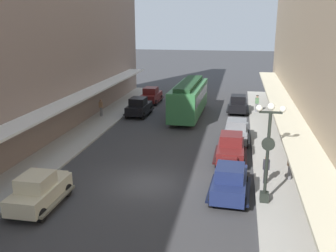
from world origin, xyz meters
TOP-DOWN VIEW (x-y plane):
  - ground_plane at (0.00, 0.00)m, footprint 200.00×200.00m
  - sidewalk_left at (-7.50, 0.00)m, footprint 3.00×60.00m
  - sidewalk_right at (7.50, 0.00)m, footprint 3.00×60.00m
  - parked_car_0 at (4.85, 18.47)m, footprint 2.16×4.27m
  - parked_car_1 at (4.83, 8.71)m, footprint 2.25×4.30m
  - parked_car_2 at (-4.85, 21.27)m, footprint 2.22×4.29m
  - parked_car_3 at (4.53, 4.57)m, footprint 2.16×4.27m
  - parked_car_4 at (-4.71, 15.41)m, footprint 2.24×4.30m
  - parked_car_5 at (-4.70, -3.72)m, footprint 2.15×4.26m
  - parked_car_6 at (4.62, -0.79)m, footprint 2.29×4.31m
  - streetcar at (0.16, 15.94)m, footprint 2.71×9.65m
  - lamp_post_with_clock at (6.40, -1.28)m, footprint 1.42×0.44m
  - fire_hydrant at (-6.35, -1.13)m, footprint 0.24×0.24m
  - pedestrian_0 at (6.59, 1.02)m, footprint 0.36×0.24m
  - pedestrian_1 at (8.01, 1.87)m, footprint 0.36×0.28m
  - pedestrian_2 at (6.73, 18.66)m, footprint 0.36×0.28m
  - pedestrian_3 at (-8.10, 13.98)m, footprint 0.36×0.24m

SIDE VIEW (x-z plane):
  - ground_plane at x=0.00m, z-range 0.00..0.00m
  - sidewalk_left at x=-7.50m, z-range 0.00..0.15m
  - sidewalk_right at x=7.50m, z-range 0.00..0.15m
  - fire_hydrant at x=-6.35m, z-range 0.15..0.97m
  - parked_car_0 at x=4.85m, z-range 0.02..1.86m
  - parked_car_1 at x=4.83m, z-range 0.02..1.86m
  - parked_car_2 at x=-4.85m, z-range 0.02..1.86m
  - parked_car_3 at x=4.53m, z-range 0.02..1.86m
  - parked_car_4 at x=-4.71m, z-range 0.02..1.86m
  - parked_car_5 at x=-4.70m, z-range 0.02..1.86m
  - parked_car_6 at x=4.62m, z-range 0.02..1.86m
  - pedestrian_0 at x=6.59m, z-range 0.17..1.81m
  - pedestrian_3 at x=-8.10m, z-range 0.17..1.81m
  - pedestrian_1 at x=8.01m, z-range 0.18..1.85m
  - pedestrian_2 at x=6.73m, z-range 0.18..1.85m
  - streetcar at x=0.16m, z-range 0.17..3.63m
  - lamp_post_with_clock at x=6.40m, z-range 0.41..5.57m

